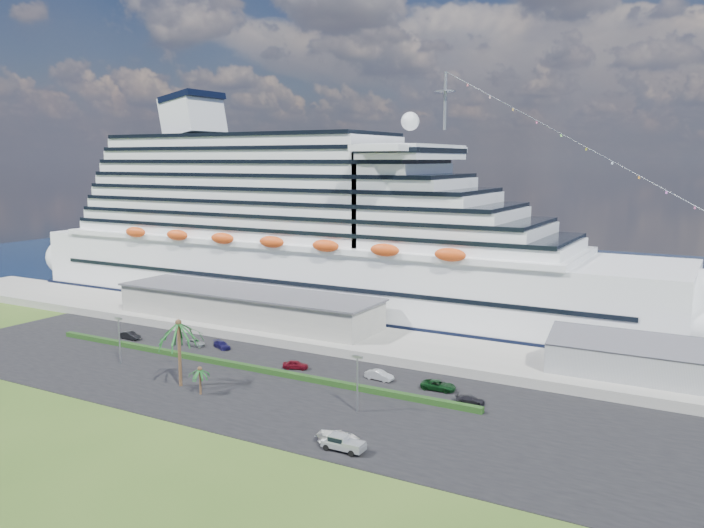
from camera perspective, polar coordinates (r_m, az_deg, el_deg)
The scene contains 22 objects.
ground at distance 105.16m, azimuth -11.52°, elevation -11.42°, with size 420.00×420.00×0.00m, color #36541C.
asphalt_lot at distance 113.16m, azimuth -7.83°, elevation -9.83°, with size 140.00×38.00×0.12m, color black.
wharf at distance 136.09m, azimuth -0.39°, elevation -6.19°, with size 240.00×20.00×1.80m, color gray.
water at distance 217.29m, azimuth 11.50°, elevation -0.97°, with size 420.00×160.00×0.02m, color black.
cruise_ship at distance 164.32m, azimuth -2.75°, elevation 1.99°, with size 191.00×38.00×54.00m.
terminal_building at distance 148.82m, azimuth -8.79°, elevation -3.37°, with size 61.00×15.00×6.30m.
port_shed at distance 119.10m, azimuth 22.05°, elevation -7.27°, with size 24.00×12.31×7.37m.
hedge at distance 121.48m, azimuth -9.43°, elevation -8.31°, with size 88.00×1.10×0.90m, color #183210.
lamp_post_left at distance 128.08m, azimuth -18.78°, elevation -5.56°, with size 1.60×0.35×8.27m.
lamp_post_right at distance 98.67m, azimuth 0.45°, elevation -9.32°, with size 1.60×0.35×8.27m.
palm_tall at distance 111.81m, azimuth -14.21°, elevation -5.37°, with size 8.82×8.82×11.13m.
palm_short at distance 108.61m, azimuth -12.53°, elevation -8.76°, with size 3.53×3.53×4.56m.
parked_car_0 at distance 145.17m, azimuth -17.73°, elevation -5.69°, with size 1.65×4.10×1.40m, color silver.
parked_car_1 at distance 145.12m, azimuth -17.96°, elevation -5.67°, with size 1.65×4.74×1.56m, color black.
parked_car_2 at distance 136.94m, azimuth -12.88°, elevation -6.39°, with size 2.03×4.40×1.22m, color gray.
parked_car_3 at distance 134.10m, azimuth -10.77°, elevation -6.62°, with size 1.86×4.57×1.32m, color #181448.
parked_car_4 at distance 119.61m, azimuth -4.71°, elevation -8.34°, with size 1.78×4.41×1.50m, color maroon.
parked_car_5 at distance 113.64m, azimuth 2.28°, elevation -9.22°, with size 1.68×4.80×1.58m, color #A0A2A7.
parked_car_6 at distance 109.68m, azimuth 7.20°, elevation -9.97°, with size 2.54×5.52×1.53m, color #0C3313.
parked_car_7 at distance 104.67m, azimuth 9.81°, elevation -11.04°, with size 1.76×4.33×1.26m, color black.
pickup_truck at distance 87.59m, azimuth -0.77°, elevation -14.62°, with size 5.56×2.22×1.95m.
boat_trailer at distance 88.94m, azimuth -1.10°, elevation -14.14°, with size 6.64×4.79×1.85m.
Camera 1 is at (65.46, -74.07, 35.88)m, focal length 35.00 mm.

